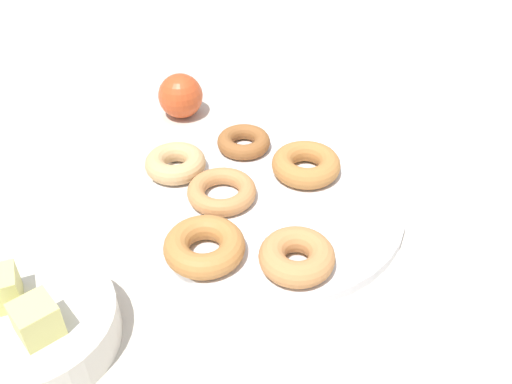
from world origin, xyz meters
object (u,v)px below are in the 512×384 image
object	(u,v)px
donut_3	(297,256)
donut_4	(244,142)
donut_2	(222,191)
donut_1	(204,246)
apple	(181,96)
fruit_bowl	(34,327)
donut_plate	(274,205)
donut_5	(176,163)
melon_chunk_left	(36,319)
donut_0	(306,164)

from	to	relation	value
donut_3	donut_4	bearing A→B (deg)	-25.18
donut_2	donut_1	bearing A→B (deg)	131.72
donut_2	apple	size ratio (longest dim) A/B	1.25
donut_4	fruit_bowl	xyz separation A→B (m)	(-0.11, 0.35, -0.00)
apple	donut_plate	bearing A→B (deg)	171.03
donut_1	apple	world-z (taller)	apple
donut_1	donut_4	distance (m)	0.22
donut_plate	donut_5	xyz separation A→B (m)	(0.13, 0.06, 0.02)
donut_3	melon_chunk_left	size ratio (longest dim) A/B	2.32
fruit_bowl	donut_3	bearing A→B (deg)	-111.46
donut_2	apple	bearing A→B (deg)	-22.02
fruit_bowl	melon_chunk_left	size ratio (longest dim) A/B	4.48
donut_0	fruit_bowl	xyz separation A→B (m)	(-0.02, 0.38, -0.01)
apple	fruit_bowl	bearing A→B (deg)	126.93
donut_2	donut_4	distance (m)	0.11
donut_2	apple	distance (m)	0.24
donut_1	donut_2	distance (m)	0.10
donut_0	fruit_bowl	bearing A→B (deg)	92.30
donut_plate	donut_0	size ratio (longest dim) A/B	3.55
donut_2	fruit_bowl	size ratio (longest dim) A/B	0.54
donut_0	melon_chunk_left	size ratio (longest dim) A/B	2.53
melon_chunk_left	donut_5	bearing A→B (deg)	-57.86
donut_3	melon_chunk_left	world-z (taller)	melon_chunk_left
donut_0	donut_4	xyz separation A→B (m)	(0.10, 0.03, -0.00)
donut_5	donut_2	bearing A→B (deg)	-171.96
donut_3	donut_2	bearing A→B (deg)	-3.56
donut_3	donut_5	world-z (taller)	donut_3
donut_5	fruit_bowl	size ratio (longest dim) A/B	0.50
donut_4	donut_0	bearing A→B (deg)	-165.22
donut_2	melon_chunk_left	world-z (taller)	melon_chunk_left
donut_plate	donut_3	bearing A→B (deg)	150.52
donut_plate	donut_1	bearing A→B (deg)	99.86
donut_5	donut_3	bearing A→B (deg)	-179.27
melon_chunk_left	apple	world-z (taller)	melon_chunk_left
donut_0	donut_1	world-z (taller)	same
donut_0	apple	world-z (taller)	apple
apple	melon_chunk_left	bearing A→B (deg)	129.76
fruit_bowl	apple	size ratio (longest dim) A/B	2.33
donut_plate	fruit_bowl	world-z (taller)	fruit_bowl
donut_5	donut_1	bearing A→B (deg)	157.24
donut_0	donut_1	bearing A→B (deg)	101.08
donut_plate	donut_3	xyz separation A→B (m)	(-0.10, 0.06, 0.02)
donut_0	donut_5	xyz separation A→B (m)	(0.11, 0.13, -0.00)
donut_0	donut_1	size ratio (longest dim) A/B	1.00
melon_chunk_left	apple	bearing A→B (deg)	-50.24
donut_3	fruit_bowl	distance (m)	0.27
melon_chunk_left	donut_2	bearing A→B (deg)	-74.44
donut_plate	donut_2	distance (m)	0.07
donut_0	donut_5	size ratio (longest dim) A/B	1.13
donut_2	donut_0	bearing A→B (deg)	-104.26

